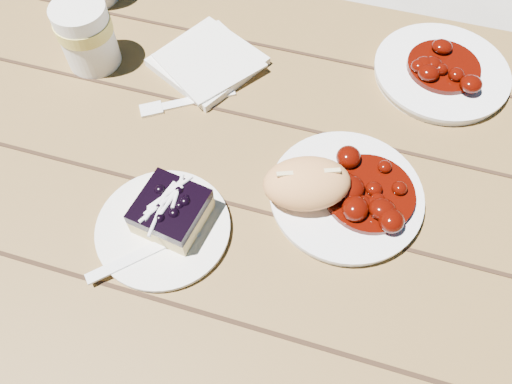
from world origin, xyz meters
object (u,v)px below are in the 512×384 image
(dessert_plate, at_px, (163,229))
(blueberry_cake, at_px, (171,211))
(main_plate, at_px, (346,196))
(second_plate, at_px, (441,73))
(second_cup, at_px, (87,36))
(bread_roll, at_px, (307,183))
(picnic_table, at_px, (173,192))

(dessert_plate, bearing_deg, blueberry_cake, 56.31)
(main_plate, distance_m, blueberry_cake, 0.24)
(blueberry_cake, xyz_separation_m, second_plate, (0.32, 0.38, -0.03))
(main_plate, bearing_deg, dessert_plate, -152.31)
(second_cup, bearing_deg, second_plate, 12.99)
(main_plate, relative_size, second_plate, 0.97)
(second_cup, bearing_deg, main_plate, -17.87)
(dessert_plate, distance_m, second_cup, 0.36)
(main_plate, xyz_separation_m, bread_roll, (-0.06, -0.02, 0.04))
(picnic_table, bearing_deg, bread_roll, -10.65)
(dessert_plate, xyz_separation_m, second_cup, (-0.23, 0.27, 0.05))
(picnic_table, distance_m, blueberry_cake, 0.25)
(bread_roll, distance_m, second_cup, 0.44)
(dessert_plate, relative_size, second_plate, 0.82)
(picnic_table, relative_size, main_plate, 9.52)
(second_plate, relative_size, second_cup, 1.97)
(picnic_table, relative_size, dessert_plate, 11.29)
(bread_roll, relative_size, dessert_plate, 0.67)
(second_cup, bearing_deg, dessert_plate, -49.05)
(main_plate, height_order, bread_roll, bread_roll)
(picnic_table, height_order, second_plate, second_plate)
(blueberry_cake, bearing_deg, second_plate, 58.65)
(dessert_plate, bearing_deg, main_plate, 27.69)
(bread_roll, relative_size, second_plate, 0.55)
(bread_roll, xyz_separation_m, dessert_plate, (-0.17, -0.10, -0.04))
(picnic_table, distance_m, second_plate, 0.51)
(bread_roll, distance_m, dessert_plate, 0.20)
(bread_roll, xyz_separation_m, blueberry_cake, (-0.16, -0.09, -0.01))
(picnic_table, bearing_deg, main_plate, -4.93)
(second_plate, xyz_separation_m, second_cup, (-0.57, -0.13, 0.05))
(bread_roll, bearing_deg, picnic_table, 169.35)
(main_plate, relative_size, bread_roll, 1.76)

